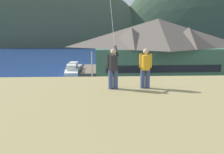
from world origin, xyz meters
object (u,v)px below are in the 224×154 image
at_px(storage_shed_near_lot, 10,105).
at_px(parked_car_mid_row_near, 94,128).
at_px(parked_car_back_row_left, 179,104).
at_px(parked_car_mid_row_far, 126,105).
at_px(wharf_dock, 90,70).
at_px(parking_light_pole, 92,75).
at_px(person_companion, 145,67).
at_px(moored_boat_outer_mooring, 106,70).
at_px(parked_car_back_row_right, 170,130).
at_px(parked_car_front_row_red, 222,127).
at_px(harbor_lodge, 157,50).
at_px(parked_car_lone_by_shed, 78,106).
at_px(moored_boat_inner_slip, 72,71).
at_px(person_kite_flyer, 113,67).
at_px(moored_boat_wharfside, 74,68).

relative_size(storage_shed_near_lot, parked_car_mid_row_near, 1.81).
bearing_deg(parked_car_back_row_left, parked_car_mid_row_far, 178.77).
bearing_deg(wharf_dock, parked_car_mid_row_near, -86.85).
bearing_deg(parking_light_pole, person_companion, -80.93).
height_order(parked_car_back_row_left, person_companion, person_companion).
height_order(moored_boat_outer_mooring, parked_car_back_row_right, moored_boat_outer_mooring).
bearing_deg(moored_boat_outer_mooring, parked_car_front_row_red, -72.46).
relative_size(harbor_lodge, parked_car_mid_row_near, 5.10).
height_order(storage_shed_near_lot, parked_car_lone_by_shed, storage_shed_near_lot).
bearing_deg(harbor_lodge, moored_boat_inner_slip, 150.36).
xyz_separation_m(storage_shed_near_lot, parking_light_pole, (7.44, 7.35, 1.35)).
xyz_separation_m(harbor_lodge, person_kite_flyer, (-8.84, -30.74, 2.38)).
bearing_deg(storage_shed_near_lot, moored_boat_outer_mooring, 71.48).
relative_size(moored_boat_inner_slip, parked_car_back_row_left, 1.97).
relative_size(moored_boat_wharfside, parked_car_mid_row_far, 1.80).
relative_size(wharf_dock, parking_light_pole, 1.71).
height_order(wharf_dock, person_kite_flyer, person_kite_flyer).
distance_m(harbor_lodge, parking_light_pole, 15.54).
height_order(wharf_dock, moored_boat_inner_slip, moored_boat_inner_slip).
distance_m(parked_car_lone_by_shed, person_companion, 18.25).
xyz_separation_m(moored_boat_outer_mooring, parked_car_back_row_right, (5.00, -31.31, 0.34)).
distance_m(parked_car_lone_by_shed, parked_car_mid_row_far, 5.42).
relative_size(wharf_dock, parked_car_back_row_left, 2.68).
xyz_separation_m(moored_boat_outer_mooring, moored_boat_inner_slip, (-7.11, -1.15, 0.00)).
xyz_separation_m(parked_car_front_row_red, person_companion, (-8.81, -9.77, 7.20)).
xyz_separation_m(parked_car_back_row_right, parking_light_pole, (-7.13, 10.07, 2.91)).
bearing_deg(parked_car_mid_row_far, moored_boat_wharfside, 108.40).
bearing_deg(moored_boat_outer_mooring, harbor_lodge, -49.93).
bearing_deg(moored_boat_outer_mooring, moored_boat_inner_slip, -170.82).
xyz_separation_m(harbor_lodge, parked_car_lone_by_shed, (-11.99, -14.56, -4.83)).
bearing_deg(moored_boat_wharfside, parked_car_back_row_right, -70.35).
distance_m(moored_boat_outer_mooring, parked_car_back_row_left, 25.58).
height_order(parked_car_front_row_red, parking_light_pole, parking_light_pole).
bearing_deg(moored_boat_wharfside, moored_boat_outer_mooring, -17.73).
xyz_separation_m(harbor_lodge, person_companion, (-7.43, -30.69, 2.37)).
bearing_deg(parked_car_mid_row_far, parking_light_pole, 143.29).
xyz_separation_m(moored_boat_outer_mooring, parked_car_mid_row_far, (1.80, -24.18, 0.34)).
height_order(harbor_lodge, storage_shed_near_lot, harbor_lodge).
bearing_deg(parked_car_mid_row_near, moored_boat_inner_slip, 100.50).
distance_m(wharf_dock, moored_boat_outer_mooring, 3.99).
bearing_deg(parked_car_mid_row_near, parked_car_lone_by_shed, 107.82).
bearing_deg(parked_car_mid_row_far, wharf_dock, 101.36).
distance_m(harbor_lodge, wharf_dock, 17.72).
distance_m(parked_car_mid_row_near, parking_light_pole, 9.80).
distance_m(moored_boat_outer_mooring, parking_light_pole, 21.60).
xyz_separation_m(moored_boat_inner_slip, person_companion, (8.07, -39.52, 7.54)).
distance_m(storage_shed_near_lot, moored_boat_outer_mooring, 30.21).
bearing_deg(person_kite_flyer, moored_boat_wharfside, 98.65).
height_order(parked_car_mid_row_far, parked_car_back_row_right, same).
bearing_deg(storage_shed_near_lot, parked_car_front_row_red, -6.81).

